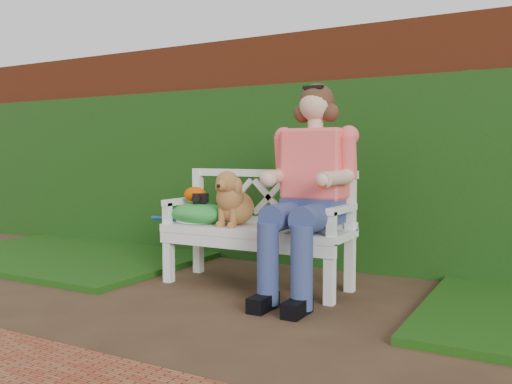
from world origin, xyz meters
The scene contains 11 objects.
ground centered at (0.00, 0.00, 0.00)m, with size 60.00×60.00×0.00m, color #372418.
brick_wall centered at (0.00, 1.90, 1.10)m, with size 10.00×0.30×2.20m, color maroon.
ivy_hedge centered at (0.00, 1.68, 0.85)m, with size 10.00×0.18×1.70m, color #1E460F.
grass_left centered at (-2.40, 0.90, 0.03)m, with size 2.60×2.00×0.05m, color #143C0D.
garden_bench centered at (-0.19, 0.71, 0.24)m, with size 1.58×0.60×0.48m, color white, non-canonical shape.
seated_woman centered at (0.29, 0.69, 0.81)m, with size 0.69×0.91×1.62m, color #EC3C76, non-canonical shape.
dog centered at (-0.37, 0.67, 0.70)m, with size 0.29×0.40×0.44m, color #B96A29, non-canonical shape.
tennis_racket centered at (-0.76, 0.66, 0.50)m, with size 0.66×0.28×0.03m, color silver, non-canonical shape.
green_bag centered at (-0.70, 0.65, 0.57)m, with size 0.50×0.39×0.17m, color #208016, non-canonical shape.
camera_item centered at (-0.67, 0.65, 0.69)m, with size 0.12×0.09×0.08m, color black.
baseball_glove centered at (-0.75, 0.68, 0.71)m, with size 0.20×0.15×0.13m, color #C94300.
Camera 1 is at (1.86, -2.98, 1.05)m, focal length 38.00 mm.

